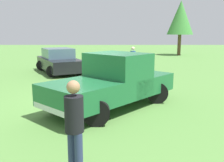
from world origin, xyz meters
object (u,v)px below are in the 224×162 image
object	(u,v)px
person_visitor	(74,124)
person_bystander	(133,59)
sedan_near	(59,61)
tree_side	(181,18)
pickup_truck	(114,80)

from	to	relation	value
person_visitor	person_bystander	bearing A→B (deg)	-143.62
sedan_near	tree_side	size ratio (longest dim) A/B	0.81
person_visitor	tree_side	xyz separation A→B (m)	(-7.89, -23.05, 2.97)
sedan_near	person_bystander	size ratio (longest dim) A/B	2.88
person_bystander	tree_side	bearing A→B (deg)	-108.18
person_visitor	tree_side	distance (m)	24.55
pickup_truck	tree_side	xyz separation A→B (m)	(-7.18, -19.00, 3.01)
sedan_near	pickup_truck	bearing A→B (deg)	-2.56
sedan_near	person_bystander	world-z (taller)	person_bystander
pickup_truck	tree_side	distance (m)	20.53
sedan_near	person_visitor	distance (m)	11.61
sedan_near	person_visitor	world-z (taller)	person_visitor
pickup_truck	sedan_near	xyz separation A→B (m)	(3.34, -7.26, -0.23)
pickup_truck	person_bystander	distance (m)	6.84
pickup_truck	tree_side	size ratio (longest dim) A/B	0.82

